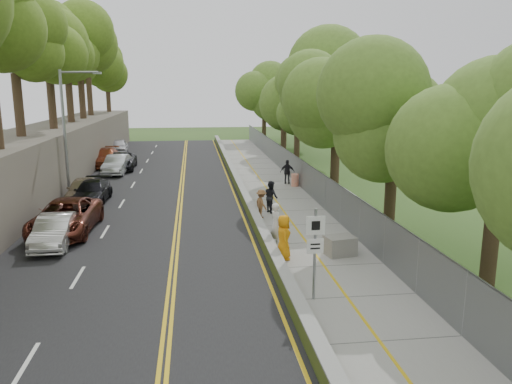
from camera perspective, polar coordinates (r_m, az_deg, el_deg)
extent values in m
plane|color=#33511E|center=(19.67, 1.49, -8.85)|extent=(140.00, 140.00, 0.00)
cube|color=black|center=(34.00, -11.42, -0.11)|extent=(11.20, 66.00, 0.04)
cube|color=gray|center=(34.31, 1.93, 0.25)|extent=(4.20, 66.00, 0.05)
cube|color=#A6D63A|center=(33.98, -1.90, 0.60)|extent=(0.42, 66.00, 0.60)
cube|color=#595147|center=(35.21, -24.82, 2.71)|extent=(5.00, 66.00, 4.00)
cube|color=slate|center=(34.52, 5.39, 1.92)|extent=(0.04, 66.00, 2.00)
cylinder|color=gray|center=(33.26, -21.02, 6.02)|extent=(0.18, 0.18, 8.00)
cylinder|color=gray|center=(32.89, -19.61, 12.79)|extent=(2.30, 0.13, 0.13)
cube|color=gray|center=(32.69, -17.71, 12.84)|extent=(0.50, 0.22, 0.14)
cylinder|color=gray|center=(16.55, 6.72, -7.12)|extent=(0.09, 0.09, 3.10)
cube|color=white|center=(16.23, 6.83, -3.81)|extent=(0.62, 0.04, 0.62)
cube|color=white|center=(16.43, 6.77, -6.16)|extent=(0.56, 0.04, 0.50)
cylinder|color=#F74013|center=(35.50, 4.47, 1.37)|extent=(0.53, 0.53, 0.88)
cube|color=slate|center=(21.34, 9.57, -6.06)|extent=(1.35, 1.12, 0.80)
imported|color=silver|center=(23.91, -22.00, -4.14)|extent=(1.58, 4.17, 1.36)
imported|color=#5F281C|center=(25.72, -20.93, -2.69)|extent=(2.80, 5.80, 1.59)
imported|color=black|center=(31.92, -18.24, 0.01)|extent=(1.97, 4.67, 1.34)
imported|color=tan|center=(32.57, -19.17, 0.27)|extent=(1.77, 4.27, 1.45)
imported|color=silver|center=(42.05, -15.61, 3.05)|extent=(1.92, 4.69, 1.51)
imported|color=black|center=(44.10, -15.24, 3.43)|extent=(2.50, 5.27, 1.45)
imported|color=#994627|center=(46.37, -16.84, 3.81)|extent=(2.28, 5.43, 1.56)
imported|color=silver|center=(54.45, -15.44, 5.03)|extent=(2.17, 4.70, 1.56)
imported|color=orange|center=(20.40, 3.17, -5.19)|extent=(0.59, 0.91, 1.86)
imported|color=silver|center=(22.15, 2.31, -3.70)|extent=(0.66, 0.81, 1.93)
imported|color=black|center=(27.93, 1.74, -0.53)|extent=(0.95, 1.06, 1.80)
imported|color=brown|center=(26.81, 0.62, -1.33)|extent=(0.88, 1.13, 1.54)
imported|color=black|center=(36.21, 3.61, 2.30)|extent=(1.11, 0.69, 1.76)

